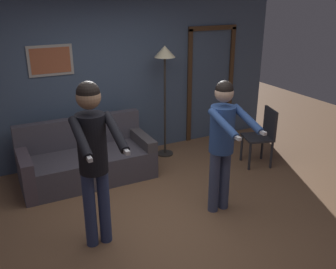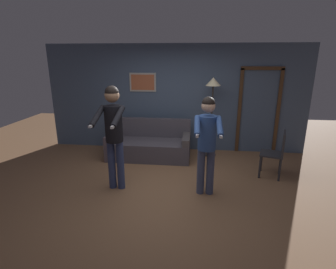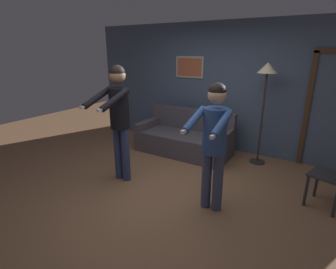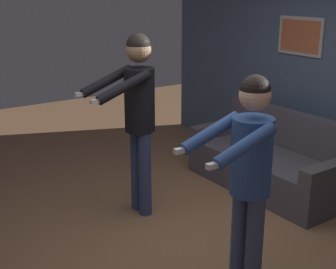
% 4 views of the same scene
% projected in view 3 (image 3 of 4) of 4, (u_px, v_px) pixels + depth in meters
% --- Properties ---
extents(ground_plane, '(12.00, 12.00, 0.00)m').
position_uv_depth(ground_plane, '(166.00, 191.00, 3.98)').
color(ground_plane, '#896041').
extents(back_wall_assembly, '(6.40, 0.10, 2.60)m').
position_uv_depth(back_wall_assembly, '(225.00, 88.00, 5.38)').
color(back_wall_assembly, '#475973').
rests_on(back_wall_assembly, ground_plane).
extents(couch, '(1.90, 0.85, 0.87)m').
position_uv_depth(couch, '(184.00, 140.00, 5.42)').
color(couch, '#4C4750').
rests_on(couch, ground_plane).
extents(torchiere_lamp, '(0.34, 0.34, 1.85)m').
position_uv_depth(torchiere_lamp, '(266.00, 80.00, 4.53)').
color(torchiere_lamp, '#332D28').
rests_on(torchiere_lamp, ground_plane).
extents(person_standing_left, '(0.44, 0.75, 1.84)m').
position_uv_depth(person_standing_left, '(119.00, 112.00, 4.02)').
color(person_standing_left, navy).
rests_on(person_standing_left, ground_plane).
extents(person_standing_right, '(0.44, 0.71, 1.69)m').
position_uv_depth(person_standing_right, '(214.00, 137.00, 3.24)').
color(person_standing_right, '#414B6E').
rests_on(person_standing_right, ground_plane).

